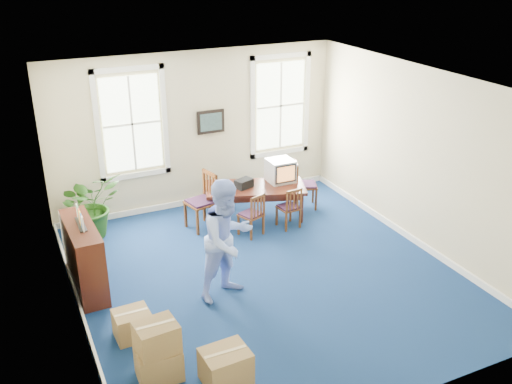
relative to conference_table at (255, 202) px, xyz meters
name	(u,v)px	position (x,y,z in m)	size (l,w,h in m)	color
floor	(266,275)	(-0.78, -2.09, -0.33)	(6.50, 6.50, 0.00)	navy
ceiling	(267,84)	(-0.78, -2.09, 2.87)	(6.50, 6.50, 0.00)	white
wall_back	(196,130)	(-0.78, 1.16, 1.27)	(6.50, 6.50, 0.00)	beige
wall_front	(399,292)	(-0.78, -5.34, 1.27)	(6.50, 6.50, 0.00)	beige
wall_left	(67,223)	(-3.78, -2.09, 1.27)	(6.50, 6.50, 0.00)	beige
wall_right	(420,158)	(2.22, -2.09, 1.27)	(6.50, 6.50, 0.00)	beige
baseboard_back	(200,200)	(-0.78, 1.13, -0.27)	(6.00, 0.04, 0.12)	white
baseboard_left	(83,317)	(-3.75, -2.09, -0.27)	(0.04, 6.50, 0.12)	white
baseboard_right	(409,236)	(2.19, -2.09, -0.27)	(0.04, 6.50, 0.12)	white
window_left	(132,124)	(-2.08, 1.14, 1.57)	(1.40, 0.12, 2.20)	white
window_right	(280,106)	(1.12, 1.14, 1.57)	(1.40, 0.12, 2.20)	white
wall_picture	(211,122)	(-0.48, 1.11, 1.42)	(0.58, 0.06, 0.48)	black
conference_table	(255,202)	(0.00, 0.00, 0.00)	(1.95, 0.89, 0.67)	#421A11
crt_tv	(280,170)	(0.58, 0.04, 0.56)	(0.50, 0.54, 0.45)	#B7B7BC
game_console	(293,178)	(0.84, 0.00, 0.36)	(0.15, 0.18, 0.05)	white
equipment_bag	(244,183)	(-0.22, 0.04, 0.42)	(0.34, 0.22, 0.17)	black
chair_near_left	(251,214)	(-0.40, -0.67, 0.09)	(0.38, 0.38, 0.86)	brown
chair_near_right	(289,207)	(0.40, -0.67, 0.09)	(0.38, 0.38, 0.84)	brown
chair_end_left	(200,202)	(-1.15, 0.00, 0.22)	(0.50, 0.50, 1.11)	brown
chair_end_right	(306,185)	(1.15, 0.00, 0.17)	(0.45, 0.45, 1.00)	brown
man	(228,239)	(-1.55, -2.34, 0.63)	(0.94, 0.73, 1.92)	#91AEFE
credenza	(84,256)	(-3.53, -1.22, 0.23)	(0.41, 1.44, 1.13)	#421A11
brochure_rack	(80,216)	(-3.51, -1.22, 0.93)	(0.10, 0.59, 0.26)	#99999E
potted_plant	(90,205)	(-3.11, 0.57, 0.29)	(1.12, 0.98, 1.25)	#1B4510
cardboard_boxes	(171,340)	(-2.86, -3.60, 0.09)	(1.47, 1.47, 0.84)	#9A7747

